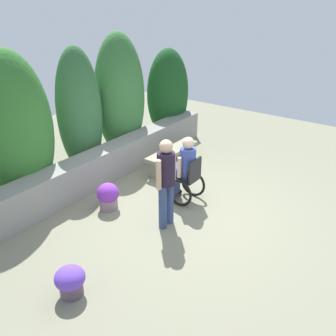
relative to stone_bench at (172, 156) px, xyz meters
The scene contains 8 objects.
ground_plane 1.92m from the stone_bench, 141.68° to the right, with size 13.59×13.59×0.00m, color gray.
stone_retaining_wall 1.71m from the stone_bench, 150.66° to the left, with size 7.06×0.48×0.71m, color gray.
hedge_backdrop 2.41m from the stone_bench, 136.58° to the left, with size 7.69×1.13×2.94m.
stone_bench is the anchor object (origin of this frame).
person_in_wheelchair 1.53m from the stone_bench, 135.21° to the right, with size 0.53×0.66×1.33m.
person_standing_companion 2.41m from the stone_bench, 147.11° to the right, with size 0.49×0.30×1.60m.
flower_pot_purple_near 4.19m from the stone_bench, 163.33° to the right, with size 0.41×0.41×0.44m.
flower_pot_terracotta_by_wall 2.16m from the stone_bench, behind, with size 0.41×0.41×0.51m.
Camera 1 is at (-4.65, -3.19, 3.63)m, focal length 38.00 mm.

